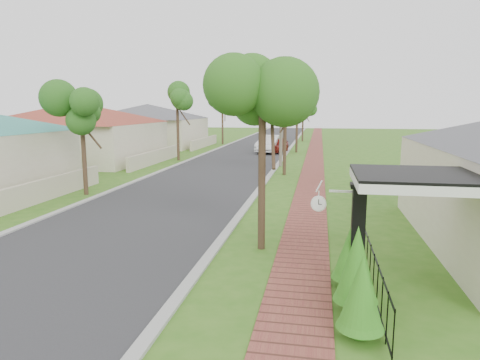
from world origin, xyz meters
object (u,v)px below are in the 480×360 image
Objects in this scene: near_tree at (263,100)px; utility_pole at (281,115)px; parked_car_white at (269,144)px; station_clock at (321,202)px; parked_car_red at (276,145)px; porch_post at (357,243)px.

near_tree is 0.76× the size of utility_pole.
parked_car_white is at bearing 101.62° from utility_pole.
station_clock is at bearing -51.04° from near_tree.
parked_car_white reaches higher than parked_car_red.
utility_pole is 20.86m from station_clock.
parked_car_red is 4.09× the size of station_clock.
parked_car_red is 0.77× the size of near_tree.
station_clock is (2.80, -20.60, -1.74)m from utility_pole.
porch_post is at bearing -80.14° from utility_pole.
parked_car_red is at bearing 94.94° from near_tree.
near_tree is at bearing -75.02° from parked_car_red.
utility_pole is 6.97× the size of station_clock.
station_clock is (-0.85, 0.40, 0.83)m from porch_post.
near_tree is 18.55m from utility_pole.
near_tree reaches higher than station_clock.
porch_post is 1.25m from station_clock.
parked_car_white is at bearing 98.95° from station_clock.
utility_pole reaches higher than near_tree.
parked_car_white is 4.71× the size of station_clock.
near_tree reaches higher than parked_car_white.
porch_post is 0.46× the size of near_tree.
parked_car_red is 10.02m from utility_pole.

